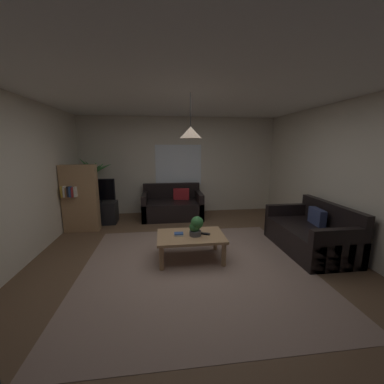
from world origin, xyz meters
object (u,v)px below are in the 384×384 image
(couch_under_window, at_px, (173,207))
(potted_plant_on_table, at_px, (196,226))
(book_on_table_1, at_px, (179,233))
(tv, at_px, (95,190))
(coffee_table, at_px, (191,239))
(pendant_lamp, at_px, (191,132))
(potted_palm_corner, at_px, (95,189))
(remote_on_table_0, at_px, (205,234))
(book_on_table_0, at_px, (179,235))
(tv_stand, at_px, (97,213))
(couch_right_side, at_px, (310,235))
(bookshelf_corner, at_px, (80,198))

(couch_under_window, xyz_separation_m, potted_plant_on_table, (0.26, -2.32, 0.29))
(book_on_table_1, relative_size, tv, 0.16)
(coffee_table, height_order, book_on_table_1, book_on_table_1)
(coffee_table, height_order, tv, tv)
(pendant_lamp, bearing_deg, potted_palm_corner, 129.74)
(potted_palm_corner, bearing_deg, remote_on_table_0, -47.38)
(book_on_table_1, xyz_separation_m, remote_on_table_0, (0.41, -0.00, -0.02))
(coffee_table, relative_size, potted_plant_on_table, 3.41)
(book_on_table_1, bearing_deg, tv, 130.95)
(book_on_table_1, height_order, potted_palm_corner, potted_palm_corner)
(remote_on_table_0, height_order, potted_palm_corner, potted_palm_corner)
(book_on_table_0, bearing_deg, tv_stand, 130.64)
(book_on_table_1, height_order, remote_on_table_0, book_on_table_1)
(couch_right_side, relative_size, coffee_table, 1.47)
(couch_right_side, relative_size, tv, 1.74)
(bookshelf_corner, bearing_deg, tv_stand, 68.87)
(couch_under_window, relative_size, remote_on_table_0, 9.15)
(couch_right_side, relative_size, remote_on_table_0, 9.56)
(couch_right_side, xyz_separation_m, pendant_lamp, (-2.08, -0.08, 1.69))
(couch_right_side, distance_m, pendant_lamp, 2.68)
(potted_plant_on_table, distance_m, potted_palm_corner, 3.31)
(book_on_table_1, relative_size, potted_palm_corner, 0.09)
(couch_right_side, height_order, book_on_table_1, couch_right_side)
(bookshelf_corner, bearing_deg, couch_under_window, 20.41)
(tv, xyz_separation_m, pendant_lamp, (1.95, -2.03, 1.19))
(couch_under_window, relative_size, coffee_table, 1.40)
(coffee_table, xyz_separation_m, potted_palm_corner, (-2.07, 2.49, 0.38))
(bookshelf_corner, bearing_deg, book_on_table_1, -38.87)
(remote_on_table_0, xyz_separation_m, tv_stand, (-2.17, 2.05, -0.16))
(tv_stand, bearing_deg, potted_plant_on_table, -45.68)
(couch_right_side, height_order, bookshelf_corner, bookshelf_corner)
(book_on_table_0, xyz_separation_m, potted_palm_corner, (-1.88, 2.49, 0.31))
(remote_on_table_0, distance_m, bookshelf_corner, 2.85)
(couch_right_side, bearing_deg, book_on_table_1, -88.07)
(couch_right_side, bearing_deg, coffee_table, -87.88)
(book_on_table_0, relative_size, tv_stand, 0.15)
(tv_stand, xyz_separation_m, tv, (-0.00, -0.02, 0.53))
(tv, distance_m, bookshelf_corner, 0.50)
(coffee_table, bearing_deg, couch_under_window, 94.63)
(coffee_table, distance_m, tv, 2.84)
(couch_under_window, xyz_separation_m, book_on_table_1, (-0.00, -2.29, 0.16))
(coffee_table, xyz_separation_m, tv_stand, (-1.95, 2.05, -0.09))
(coffee_table, distance_m, tv_stand, 2.83)
(couch_under_window, height_order, couch_right_side, same)
(couch_right_side, xyz_separation_m, remote_on_table_0, (-1.86, -0.08, 0.14))
(potted_plant_on_table, bearing_deg, potted_palm_corner, 130.49)
(couch_under_window, height_order, bookshelf_corner, bookshelf_corner)
(couch_right_side, distance_m, coffee_table, 2.08)
(bookshelf_corner, bearing_deg, couch_right_side, -19.48)
(remote_on_table_0, relative_size, bookshelf_corner, 0.11)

